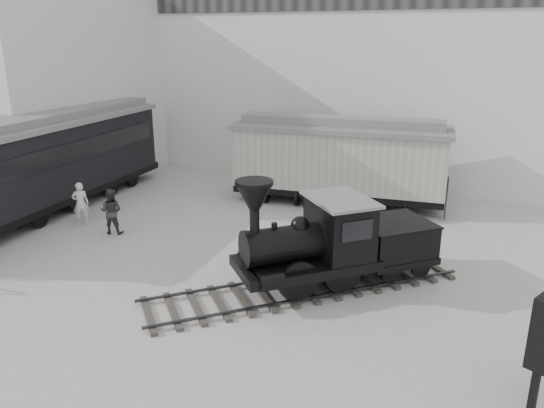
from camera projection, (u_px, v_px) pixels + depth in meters
The scene contains 8 objects.
ground at pixel (211, 320), 13.65m from camera, with size 90.00×90.00×0.00m, color #9E9E9B.
north_wall at pixel (370, 66), 24.91m from camera, with size 34.00×2.51×11.00m.
west_pavilion at pixel (60, 86), 26.61m from camera, with size 7.00×12.11×9.00m.
locomotive at pixel (328, 247), 15.14m from camera, with size 8.06×8.06×3.31m.
boxcar at pixel (339, 159), 22.55m from camera, with size 9.38×3.98×3.72m.
passenger_coach at pixel (40, 163), 21.22m from camera, with size 4.01×14.16×3.74m.
visitor_a at pixel (81, 203), 20.24m from camera, with size 0.61×0.40×1.67m, color silver.
visitor_b at pixel (111, 211), 19.32m from camera, with size 0.83×0.64×1.70m, color #313132.
Camera 1 is at (6.43, -10.33, 7.04)m, focal length 35.00 mm.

